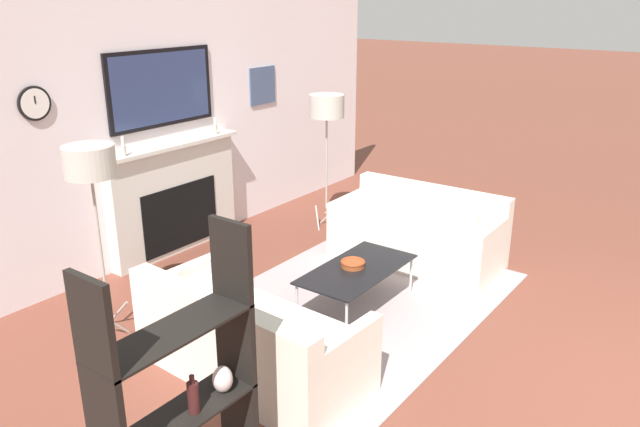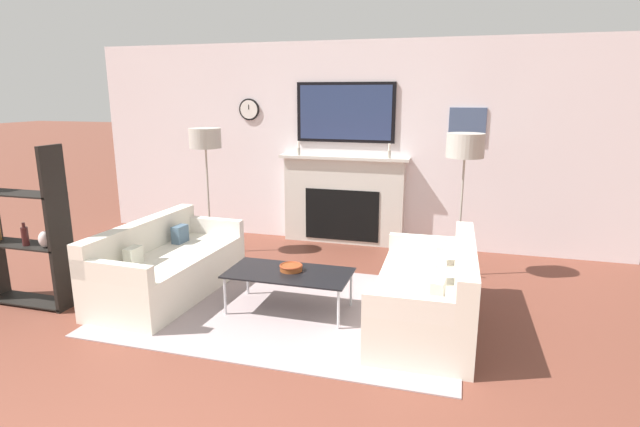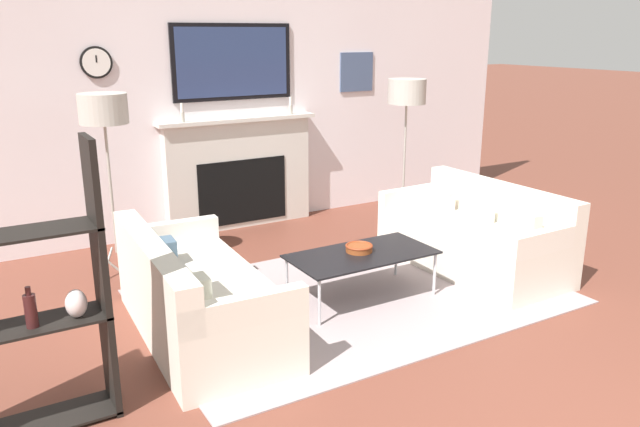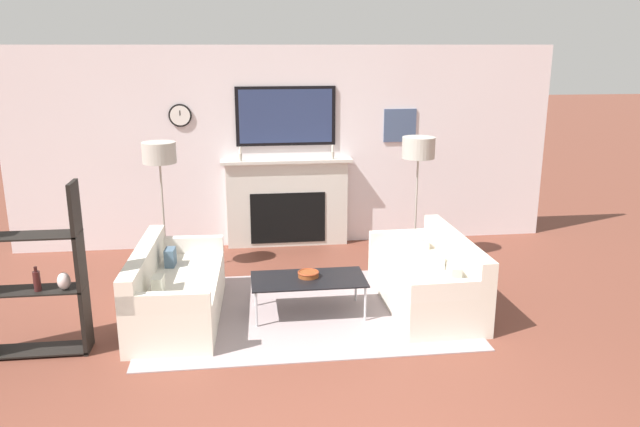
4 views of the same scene
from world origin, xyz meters
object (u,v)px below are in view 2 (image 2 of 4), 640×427
object	(u,v)px
coffee_table	(289,274)
floor_lamp_right	(465,148)
floor_lamp_left	(205,140)
shelf_unit	(23,232)
couch_left	(167,268)
decorative_bowl	(291,267)
couch_right	(429,296)

from	to	relation	value
coffee_table	floor_lamp_right	size ratio (longest dim) A/B	0.72
floor_lamp_left	coffee_table	bearing A→B (deg)	-41.98
coffee_table	shelf_unit	world-z (taller)	shelf_unit
couch_left	coffee_table	world-z (taller)	couch_left
floor_lamp_right	shelf_unit	size ratio (longest dim) A/B	1.03
couch_left	floor_lamp_left	xyz separation A→B (m)	(-0.23, 1.36, 1.18)
couch_left	decorative_bowl	distance (m)	1.37
couch_right	couch_left	bearing A→B (deg)	179.96
coffee_table	shelf_unit	bearing A→B (deg)	-168.08
couch_left	decorative_bowl	bearing A→B (deg)	-0.73
decorative_bowl	shelf_unit	world-z (taller)	shelf_unit
couch_left	coffee_table	bearing A→B (deg)	-2.80
floor_lamp_left	shelf_unit	distance (m)	2.28
couch_left	floor_lamp_left	size ratio (longest dim) A/B	1.10
coffee_table	floor_lamp_right	bearing A→B (deg)	43.27
shelf_unit	couch_right	bearing A→B (deg)	8.88
couch_left	shelf_unit	bearing A→B (deg)	-152.59
couch_right	shelf_unit	xyz separation A→B (m)	(-3.80, -0.59, 0.46)
couch_right	floor_lamp_left	xyz separation A→B (m)	(-2.88, 1.37, 1.19)
floor_lamp_right	couch_right	bearing A→B (deg)	-99.46
couch_right	shelf_unit	bearing A→B (deg)	-171.12
decorative_bowl	floor_lamp_right	xyz separation A→B (m)	(1.52, 1.38, 1.04)
decorative_bowl	shelf_unit	distance (m)	2.59
coffee_table	decorative_bowl	bearing A→B (deg)	84.34
shelf_unit	floor_lamp_left	bearing A→B (deg)	65.01
couch_right	decorative_bowl	size ratio (longest dim) A/B	7.86
floor_lamp_left	couch_left	bearing A→B (deg)	-80.29
couch_left	shelf_unit	xyz separation A→B (m)	(-1.15, -0.59, 0.46)
floor_lamp_left	decorative_bowl	bearing A→B (deg)	-40.91
couch_left	couch_right	xyz separation A→B (m)	(2.65, -0.00, -0.00)
decorative_bowl	floor_lamp_left	world-z (taller)	floor_lamp_left
decorative_bowl	floor_lamp_right	distance (m)	2.30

